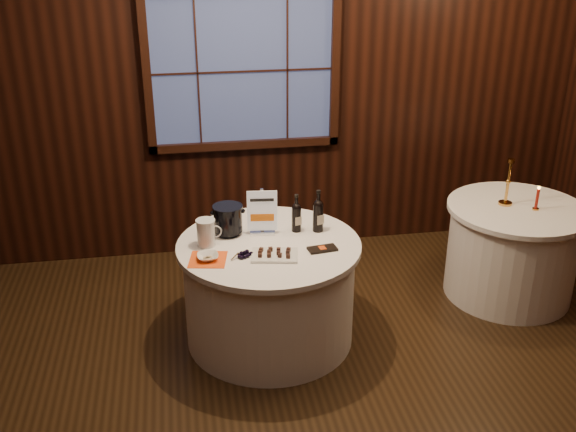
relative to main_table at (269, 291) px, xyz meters
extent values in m
plane|color=black|center=(0.00, -1.00, -0.39)|extent=(6.00, 6.00, 0.00)
cube|color=black|center=(0.00, 1.50, 1.11)|extent=(6.00, 0.02, 3.00)
cube|color=navy|center=(0.00, 1.47, 1.26)|extent=(1.50, 0.01, 1.20)
cylinder|color=white|center=(0.00, 0.00, -0.02)|extent=(1.20, 1.20, 0.73)
cylinder|color=white|center=(0.00, 0.00, 0.36)|extent=(1.28, 1.28, 0.04)
cylinder|color=white|center=(2.00, 0.30, -0.02)|extent=(1.00, 1.00, 0.73)
cylinder|color=white|center=(2.00, 0.30, 0.36)|extent=(1.08, 1.08, 0.04)
cube|color=silver|center=(-0.02, 0.16, 0.39)|extent=(0.19, 0.12, 0.02)
cube|color=silver|center=(-0.02, 0.16, 0.56)|extent=(0.02, 0.02, 0.32)
cube|color=silver|center=(-0.02, 0.15, 0.56)|extent=(0.21, 0.03, 0.30)
cylinder|color=black|center=(0.22, 0.16, 0.47)|extent=(0.07, 0.07, 0.18)
sphere|color=black|center=(0.22, 0.16, 0.56)|extent=(0.07, 0.07, 0.07)
cylinder|color=black|center=(0.22, 0.16, 0.61)|extent=(0.03, 0.03, 0.08)
cylinder|color=black|center=(0.22, 0.16, 0.65)|extent=(0.03, 0.03, 0.02)
cube|color=beige|center=(0.22, 0.13, 0.47)|extent=(0.05, 0.02, 0.06)
cylinder|color=black|center=(0.37, 0.14, 0.48)|extent=(0.07, 0.07, 0.20)
sphere|color=black|center=(0.37, 0.14, 0.58)|extent=(0.07, 0.07, 0.07)
cylinder|color=black|center=(0.37, 0.14, 0.64)|extent=(0.03, 0.03, 0.09)
cylinder|color=black|center=(0.37, 0.14, 0.68)|extent=(0.03, 0.03, 0.02)
cube|color=beige|center=(0.37, 0.10, 0.48)|extent=(0.05, 0.02, 0.07)
cylinder|color=black|center=(-0.26, 0.19, 0.40)|extent=(0.15, 0.15, 0.03)
cylinder|color=black|center=(-0.26, 0.19, 0.50)|extent=(0.20, 0.20, 0.17)
cylinder|color=black|center=(-0.26, 0.19, 0.59)|extent=(0.21, 0.21, 0.02)
cube|color=white|center=(0.01, -0.21, 0.39)|extent=(0.34, 0.26, 0.02)
cube|color=black|center=(0.34, -0.17, 0.39)|extent=(0.21, 0.12, 0.02)
cylinder|color=#392A14|center=(-0.26, -0.19, 0.40)|extent=(0.07, 0.03, 0.03)
cylinder|color=silver|center=(-0.43, 0.04, 0.47)|extent=(0.12, 0.12, 0.18)
cylinder|color=silver|center=(-0.43, 0.04, 0.57)|extent=(0.13, 0.13, 0.01)
torus|color=silver|center=(-0.36, 0.04, 0.48)|extent=(0.09, 0.01, 0.09)
cube|color=#F04E14|center=(-0.43, -0.18, 0.38)|extent=(0.28, 0.28, 0.00)
imported|color=white|center=(-0.43, -0.18, 0.40)|extent=(0.14, 0.14, 0.03)
cylinder|color=gold|center=(1.92, 0.36, 0.39)|extent=(0.11, 0.11, 0.02)
cylinder|color=gold|center=(1.92, 0.36, 0.57)|extent=(0.02, 0.02, 0.33)
cylinder|color=gold|center=(1.92, 0.36, 0.74)|extent=(0.05, 0.05, 0.03)
cylinder|color=gold|center=(2.10, 0.22, 0.39)|extent=(0.05, 0.05, 0.01)
cylinder|color=#A3190C|center=(2.10, 0.22, 0.47)|extent=(0.02, 0.02, 0.16)
sphere|color=#FFB23F|center=(2.10, 0.22, 0.56)|extent=(0.02, 0.02, 0.02)
camera|label=1|loc=(-0.57, -4.13, 2.46)|focal=42.00mm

